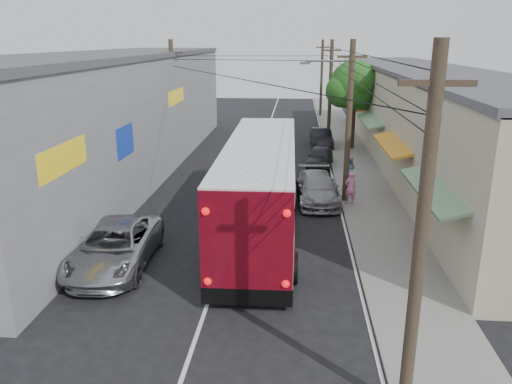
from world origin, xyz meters
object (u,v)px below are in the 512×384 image
Objects in this scene: parked_car_far at (321,138)px; pedestrian_near at (350,188)px; parked_suv at (317,188)px; pedestrian_far at (350,169)px; parked_car_mid at (320,157)px; jeepney at (115,246)px; coach_bus at (261,186)px.

parked_car_far is 2.54× the size of pedestrian_near.
pedestrian_far is at bearing 58.04° from parked_suv.
pedestrian_far is (1.52, -3.85, 0.18)m from parked_car_mid.
parked_car_far is (0.80, 14.00, -0.04)m from parked_suv.
jeepney is 12.02m from pedestrian_near.
coach_bus reaches higher than jeepney.
parked_car_far is (3.40, 18.26, -1.34)m from coach_bus.
coach_bus is 2.43× the size of jeepney.
parked_car_mid is at bearing -96.98° from parked_car_far.
coach_bus is 8.29× the size of pedestrian_near.
jeepney is 1.13× the size of parked_suv.
coach_bus is 5.71m from pedestrian_near.
coach_bus is 3.53× the size of parked_car_mid.
parked_suv is 1.29× the size of parked_car_mid.
jeepney reaches higher than pedestrian_far.
parked_car_far is 14.57m from pedestrian_near.
pedestrian_near reaches higher than pedestrian_far.
jeepney is (-5.00, -4.02, -1.24)m from coach_bus.
parked_suv is (7.60, 8.28, -0.06)m from jeepney.
pedestrian_near is at bearing -74.14° from parked_car_mid.
coach_bus is 6.54m from jeepney.
pedestrian_near is 1.15× the size of pedestrian_far.
coach_bus is at bearing -124.63° from parked_suv.
parked_suv is at bearing 45.05° from jeepney.
pedestrian_far is at bearing -87.54° from parked_car_far.
jeepney is at bearing -109.46° from parked_car_mid.
parked_car_mid is at bearing -98.08° from pedestrian_near.
pedestrian_near reaches higher than parked_suv.
pedestrian_near reaches higher than parked_car_far.
parked_car_mid is 8.07m from pedestrian_near.
coach_bus is 5.15m from parked_suv.
parked_car_far is (0.35, 6.57, 0.03)m from parked_car_mid.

